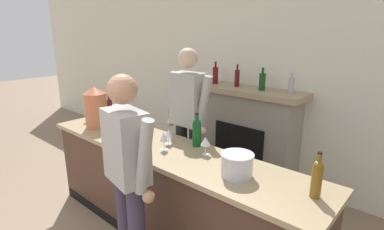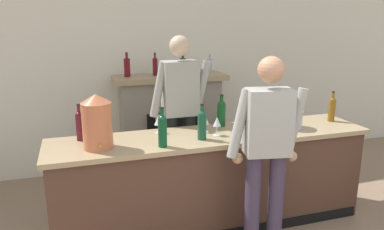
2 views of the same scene
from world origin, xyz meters
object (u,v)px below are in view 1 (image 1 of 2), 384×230
at_px(wine_bottle_burgundy_dark, 110,108).
at_px(wine_glass_back_row, 169,134).
at_px(wine_glass_mid_counter, 164,137).
at_px(wine_glass_by_dispenser, 205,142).
at_px(copper_dispenser, 96,107).
at_px(ice_bucket_steel, 237,165).
at_px(wine_bottle_riesling_slim, 197,131).
at_px(wine_bottle_port_short, 317,177).
at_px(wine_glass_near_bucket, 147,122).
at_px(person_bartender, 188,124).
at_px(wine_bottle_cabernet_heavy, 113,126).
at_px(wine_bottle_rose_blush, 146,133).
at_px(fireplace_stone, 247,135).
at_px(potted_plant_corner, 109,128).
at_px(person_customer, 129,178).

distance_m(wine_bottle_burgundy_dark, wine_glass_back_row, 1.15).
bearing_deg(wine_glass_mid_counter, wine_glass_by_dispenser, 25.99).
bearing_deg(copper_dispenser, wine_glass_back_row, 8.83).
relative_size(ice_bucket_steel, wine_bottle_burgundy_dark, 0.76).
xyz_separation_m(wine_bottle_riesling_slim, wine_bottle_port_short, (1.18, -0.18, -0.00)).
bearing_deg(wine_glass_near_bucket, person_bartender, 45.74).
distance_m(ice_bucket_steel, wine_bottle_cabernet_heavy, 1.35).
distance_m(copper_dispenser, wine_glass_by_dispenser, 1.45).
relative_size(copper_dispenser, ice_bucket_steel, 1.83).
bearing_deg(wine_bottle_port_short, wine_bottle_burgundy_dark, 176.91).
distance_m(copper_dispenser, wine_glass_mid_counter, 1.08).
distance_m(person_bartender, wine_bottle_rose_blush, 0.62).
bearing_deg(fireplace_stone, wine_glass_by_dispenser, -74.07).
bearing_deg(wine_glass_by_dispenser, wine_glass_mid_counter, -154.01).
relative_size(person_bartender, wine_bottle_port_short, 5.71).
xyz_separation_m(potted_plant_corner, ice_bucket_steel, (3.43, -1.10, 0.74)).
height_order(person_bartender, copper_dispenser, person_bartender).
bearing_deg(wine_bottle_burgundy_dark, potted_plant_corner, 148.73).
distance_m(wine_glass_near_bucket, wine_glass_by_dispenser, 0.86).
xyz_separation_m(wine_bottle_port_short, wine_glass_near_bucket, (-1.84, 0.13, -0.03)).
height_order(wine_bottle_rose_blush, wine_glass_near_bucket, wine_bottle_rose_blush).
xyz_separation_m(wine_bottle_port_short, wine_bottle_cabernet_heavy, (-1.90, -0.26, 0.01)).
bearing_deg(person_customer, wine_glass_near_bucket, 131.98).
relative_size(wine_bottle_cabernet_heavy, wine_glass_near_bucket, 2.16).
bearing_deg(fireplace_stone, wine_bottle_burgundy_dark, -131.26).
height_order(wine_glass_mid_counter, wine_glass_by_dispenser, wine_glass_mid_counter).
bearing_deg(wine_bottle_burgundy_dark, wine_glass_mid_counter, -11.12).
xyz_separation_m(fireplace_stone, wine_bottle_burgundy_dark, (-1.17, -1.33, 0.43)).
height_order(wine_bottle_rose_blush, wine_bottle_cabernet_heavy, wine_bottle_cabernet_heavy).
xyz_separation_m(potted_plant_corner, person_customer, (2.86, -1.67, 0.66)).
distance_m(person_customer, wine_glass_back_row, 0.75).
xyz_separation_m(person_bartender, wine_glass_by_dispenser, (0.55, -0.38, 0.04)).
relative_size(wine_bottle_rose_blush, wine_glass_near_bucket, 2.05).
relative_size(person_bartender, wine_glass_near_bucket, 11.49).
xyz_separation_m(copper_dispenser, wine_glass_back_row, (1.01, 0.16, -0.12)).
relative_size(wine_bottle_port_short, wine_glass_by_dispenser, 1.94).
bearing_deg(person_customer, wine_bottle_port_short, 30.51).
distance_m(wine_bottle_rose_blush, wine_bottle_riesling_slim, 0.48).
bearing_deg(wine_bottle_rose_blush, wine_glass_by_dispenser, 24.57).
bearing_deg(copper_dispenser, wine_bottle_burgundy_dark, 117.42).
distance_m(wine_bottle_port_short, wine_glass_near_bucket, 1.85).
xyz_separation_m(wine_bottle_rose_blush, wine_glass_mid_counter, (0.17, 0.07, -0.02)).
bearing_deg(wine_glass_mid_counter, ice_bucket_steel, 0.92).
bearing_deg(wine_bottle_cabernet_heavy, wine_glass_mid_counter, 15.78).
bearing_deg(wine_bottle_port_short, wine_glass_near_bucket, 175.90).
relative_size(wine_bottle_riesling_slim, wine_glass_mid_counter, 1.82).
relative_size(wine_bottle_rose_blush, wine_bottle_port_short, 1.02).
relative_size(fireplace_stone, wine_bottle_burgundy_dark, 4.81).
bearing_deg(potted_plant_corner, wine_bottle_riesling_slim, -16.43).
height_order(wine_bottle_rose_blush, wine_bottle_riesling_slim, wine_bottle_rose_blush).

